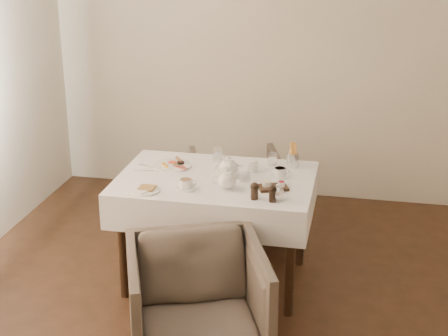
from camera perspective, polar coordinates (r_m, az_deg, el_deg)
table at (r=4.53m, az=-0.70°, el=-2.18°), size 1.28×0.88×0.75m
armchair_near at (r=3.86m, az=-2.23°, el=-11.33°), size 0.96×0.97×0.69m
armchair_far at (r=5.36m, az=1.02°, el=-2.15°), size 0.87×0.88×0.64m
breakfast_plate at (r=4.70m, az=-4.30°, el=0.27°), size 0.27×0.27×0.03m
side_plate at (r=4.29m, az=-6.71°, el=-1.81°), size 0.21×0.19×0.02m
teapot_centre at (r=4.48m, az=0.35°, el=0.16°), size 0.19×0.16×0.14m
teapot_front at (r=4.28m, az=0.23°, el=-0.92°), size 0.20×0.17×0.13m
creamer at (r=4.57m, az=2.37°, el=0.18°), size 0.09×0.09×0.08m
teacup_near at (r=4.30m, az=-3.18°, el=-1.38°), size 0.13×0.13×0.06m
teacup_far at (r=4.50m, az=4.67°, el=-0.40°), size 0.12×0.12×0.06m
glass_left at (r=4.77m, az=-0.51°, el=1.13°), size 0.08×0.08×0.09m
glass_mid at (r=4.41m, az=1.74°, el=-0.46°), size 0.10×0.10×0.10m
glass_right at (r=4.71m, az=4.06°, el=0.78°), size 0.06×0.06×0.09m
condiment_board at (r=4.31m, az=4.07°, el=-1.54°), size 0.21×0.18×0.05m
pepper_mill_left at (r=4.13m, az=2.56°, el=-1.91°), size 0.06×0.06×0.11m
pepper_mill_right at (r=4.11m, az=4.07°, el=-2.13°), size 0.06×0.06×0.11m
silver_pot at (r=4.13m, az=4.47°, el=-2.00°), size 0.12×0.11×0.11m
fries_cup at (r=4.67m, az=5.74°, el=0.99°), size 0.08×0.08×0.18m
cutlery_fork at (r=4.69m, az=-6.14°, el=0.09°), size 0.19×0.09×0.00m
cutlery_knife at (r=4.62m, az=-6.38°, el=-0.22°), size 0.18×0.03×0.00m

